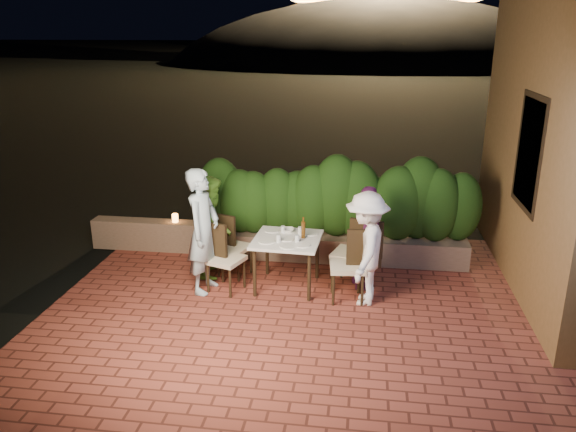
% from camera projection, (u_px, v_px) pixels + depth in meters
% --- Properties ---
extents(ground, '(400.00, 400.00, 0.00)m').
position_uv_depth(ground, '(307.00, 329.00, 7.05)').
color(ground, black).
rests_on(ground, ground).
extents(terrace_floor, '(7.00, 6.00, 0.15)m').
position_uv_depth(terrace_floor, '(311.00, 314.00, 7.53)').
color(terrace_floor, brown).
rests_on(terrace_floor, ground).
extents(window_pane, '(0.08, 1.00, 1.40)m').
position_uv_depth(window_pane, '(531.00, 153.00, 7.45)').
color(window_pane, black).
rests_on(window_pane, building_wall).
extents(window_frame, '(0.06, 1.15, 1.55)m').
position_uv_depth(window_frame, '(531.00, 153.00, 7.45)').
color(window_frame, black).
rests_on(window_frame, building_wall).
extents(planter, '(4.20, 0.55, 0.40)m').
position_uv_depth(planter, '(334.00, 247.00, 9.11)').
color(planter, '#765D4B').
rests_on(planter, ground).
extents(hedge, '(4.00, 0.70, 1.10)m').
position_uv_depth(hedge, '(336.00, 203.00, 8.88)').
color(hedge, '#18380F').
rests_on(hedge, planter).
extents(parapet, '(2.20, 0.30, 0.50)m').
position_uv_depth(parapet, '(157.00, 235.00, 9.49)').
color(parapet, '#765D4B').
rests_on(parapet, ground).
extents(hill, '(52.00, 40.00, 22.00)m').
position_uv_depth(hill, '(380.00, 99.00, 64.41)').
color(hill, black).
rests_on(hill, ground).
extents(dining_table, '(0.98, 0.98, 0.75)m').
position_uv_depth(dining_table, '(287.00, 263.00, 8.05)').
color(dining_table, white).
rests_on(dining_table, ground).
extents(plate_nw, '(0.23, 0.23, 0.01)m').
position_uv_depth(plate_nw, '(267.00, 241.00, 7.80)').
color(plate_nw, white).
rests_on(plate_nw, dining_table).
extents(plate_sw, '(0.20, 0.20, 0.01)m').
position_uv_depth(plate_sw, '(272.00, 231.00, 8.22)').
color(plate_sw, white).
rests_on(plate_sw, dining_table).
extents(plate_ne, '(0.24, 0.24, 0.01)m').
position_uv_depth(plate_ne, '(302.00, 245.00, 7.67)').
color(plate_ne, white).
rests_on(plate_ne, dining_table).
extents(plate_se, '(0.21, 0.21, 0.01)m').
position_uv_depth(plate_se, '(311.00, 233.00, 8.10)').
color(plate_se, white).
rests_on(plate_se, dining_table).
extents(plate_centre, '(0.23, 0.23, 0.01)m').
position_uv_depth(plate_centre, '(286.00, 239.00, 7.90)').
color(plate_centre, white).
rests_on(plate_centre, dining_table).
extents(plate_front, '(0.24, 0.24, 0.01)m').
position_uv_depth(plate_front, '(289.00, 246.00, 7.62)').
color(plate_front, white).
rests_on(plate_front, dining_table).
extents(glass_nw, '(0.06, 0.06, 0.11)m').
position_uv_depth(glass_nw, '(279.00, 238.00, 7.77)').
color(glass_nw, silver).
rests_on(glass_nw, dining_table).
extents(glass_sw, '(0.06, 0.06, 0.10)m').
position_uv_depth(glass_sw, '(283.00, 229.00, 8.13)').
color(glass_sw, silver).
rests_on(glass_sw, dining_table).
extents(glass_ne, '(0.06, 0.06, 0.11)m').
position_uv_depth(glass_ne, '(297.00, 239.00, 7.76)').
color(glass_ne, silver).
rests_on(glass_ne, dining_table).
extents(glass_se, '(0.07, 0.07, 0.12)m').
position_uv_depth(glass_se, '(300.00, 231.00, 8.05)').
color(glass_se, silver).
rests_on(glass_se, dining_table).
extents(beer_bottle, '(0.06, 0.06, 0.31)m').
position_uv_depth(beer_bottle, '(303.00, 228.00, 7.89)').
color(beer_bottle, '#4D2D0C').
rests_on(beer_bottle, dining_table).
extents(bowl, '(0.22, 0.22, 0.05)m').
position_uv_depth(bowl, '(288.00, 230.00, 8.19)').
color(bowl, white).
rests_on(bowl, dining_table).
extents(chair_left_front, '(0.58, 0.58, 0.98)m').
position_uv_depth(chair_left_front, '(226.00, 258.00, 7.91)').
color(chair_left_front, black).
rests_on(chair_left_front, ground).
extents(chair_left_back, '(0.55, 0.55, 0.94)m').
position_uv_depth(chair_left_back, '(234.00, 246.00, 8.41)').
color(chair_left_back, black).
rests_on(chair_left_back, ground).
extents(chair_right_front, '(0.52, 0.52, 1.02)m').
position_uv_depth(chair_right_front, '(348.00, 265.00, 7.63)').
color(chair_right_front, black).
rests_on(chair_right_front, ground).
extents(chair_right_back, '(0.60, 0.60, 1.04)m').
position_uv_depth(chair_right_back, '(351.00, 252.00, 8.04)').
color(chair_right_back, black).
rests_on(chair_right_back, ground).
extents(diner_blue, '(0.52, 0.71, 1.78)m').
position_uv_depth(diner_blue, '(203.00, 231.00, 7.80)').
color(diner_blue, '#A0BDCE').
rests_on(diner_blue, ground).
extents(diner_green, '(0.66, 0.80, 1.52)m').
position_uv_depth(diner_green, '(213.00, 226.00, 8.40)').
color(diner_green, '#6EBB3A').
rests_on(diner_green, ground).
extents(diner_white, '(0.70, 1.07, 1.56)m').
position_uv_depth(diner_white, '(366.00, 249.00, 7.47)').
color(diner_white, white).
rests_on(diner_white, ground).
extents(diner_purple, '(0.58, 0.94, 1.50)m').
position_uv_depth(diner_purple, '(367.00, 237.00, 7.98)').
color(diner_purple, '#692362').
rests_on(diner_purple, ground).
extents(parapet_lamp, '(0.10, 0.10, 0.14)m').
position_uv_depth(parapet_lamp, '(175.00, 218.00, 9.35)').
color(parapet_lamp, orange).
rests_on(parapet_lamp, parapet).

